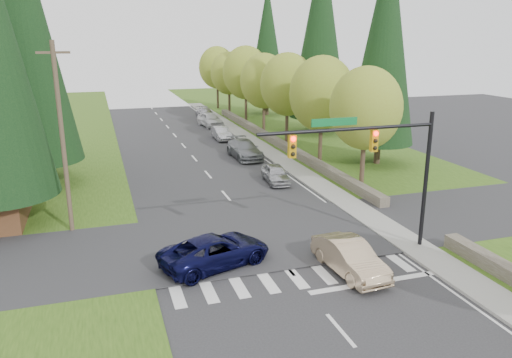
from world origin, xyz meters
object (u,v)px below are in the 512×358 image
sedan_champagne (350,257)px  parked_car_a (276,174)px  parked_car_b (244,149)px  parked_car_d (210,120)px  parked_car_c (221,133)px  parked_car_e (205,113)px  suv_navy (215,251)px

sedan_champagne → parked_car_a: bearing=78.7°
parked_car_b → parked_car_d: 16.18m
sedan_champagne → parked_car_b: bearing=81.1°
sedan_champagne → parked_car_c: size_ratio=1.14×
parked_car_c → parked_car_d: 7.80m
parked_car_b → parked_car_c: 8.39m
parked_car_a → parked_car_e: size_ratio=0.85×
sedan_champagne → parked_car_d: size_ratio=0.93×
parked_car_c → parked_car_e: bearing=84.5°
parked_car_c → sedan_champagne: bearing=-93.1°
sedan_champagne → parked_car_c: bearing=82.3°
sedan_champagne → parked_car_c: sedan_champagne is taller
parked_car_a → parked_car_b: 7.94m
sedan_champagne → parked_car_e: (3.15, 45.00, -0.09)m
sedan_champagne → parked_car_b: (1.75, 22.39, 0.03)m
sedan_champagne → parked_car_e: sedan_champagne is taller
sedan_champagne → parked_car_b: parked_car_b is taller
suv_navy → parked_car_d: bearing=-30.5°
suv_navy → parked_car_e: suv_navy is taller
parked_car_e → parked_car_b: bearing=-95.7°
suv_navy → parked_car_d: parked_car_d is taller
suv_navy → parked_car_a: 13.97m
parked_car_a → sedan_champagne: bearing=-91.6°
suv_navy → parked_car_a: suv_navy is taller
parked_car_a → parked_car_c: 16.33m
suv_navy → parked_car_c: 29.19m
parked_car_c → suv_navy: bearing=-104.3°
sedan_champagne → parked_car_d: 38.63m
parked_car_d → parked_car_e: parked_car_d is taller
parked_car_b → parked_car_a: bearing=-91.3°
parked_car_a → parked_car_c: same height
parked_car_c → parked_car_b: bearing=-89.9°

